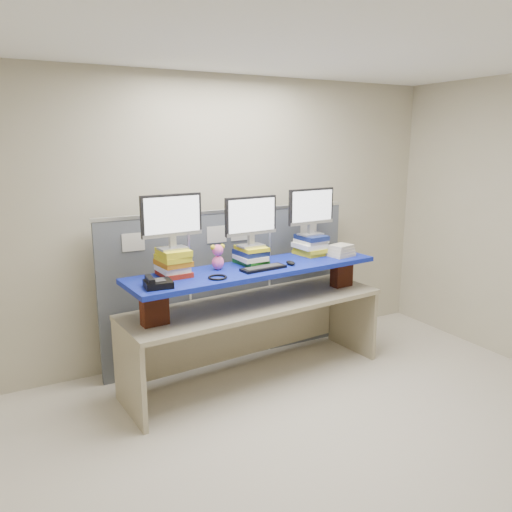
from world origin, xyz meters
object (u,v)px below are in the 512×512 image
desk (256,317)px  desk_phone (157,283)px  blue_board (256,269)px  monitor_right (311,209)px  monitor_center (251,218)px  keyboard (263,268)px  monitor_left (172,218)px

desk → desk_phone: bearing=-173.0°
blue_board → monitor_right: (0.70, 0.18, 0.48)m
monitor_center → desk_phone: monitor_center is taller
keyboard → monitor_right: bearing=16.9°
monitor_left → keyboard: (0.76, -0.16, -0.47)m
desk → monitor_left: 1.22m
blue_board → desk_phone: 0.99m
desk → monitor_center: size_ratio=4.81×
desk → monitor_right: monitor_right is taller
blue_board → monitor_left: (-0.75, 0.05, 0.51)m
monitor_center → blue_board: bearing=-101.2°
monitor_left → monitor_center: 0.77m
desk_phone → desk: bearing=16.9°
blue_board → desk: bearing=83.9°
monitor_left → desk_phone: monitor_left is taller
monitor_center → desk_phone: bearing=-166.7°
desk → desk_phone: (-0.97, -0.21, 0.51)m
desk → desk_phone: 1.11m
keyboard → desk_phone: 0.99m
blue_board → keyboard: size_ratio=5.48×
monitor_right → desk_phone: size_ratio=2.36×
desk → desk_phone: size_ratio=11.37×
monitor_left → monitor_right: size_ratio=1.00×
desk → monitor_left: monitor_left is taller
desk → monitor_center: bearing=78.8°
monitor_left → keyboard: 0.91m
blue_board → monitor_left: monitor_left is taller
desk → monitor_center: monitor_center is taller
monitor_right → desk: bearing=-170.6°
desk_phone → monitor_left: bearing=54.3°
monitor_right → keyboard: 0.87m
monitor_left → desk: bearing=-9.1°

